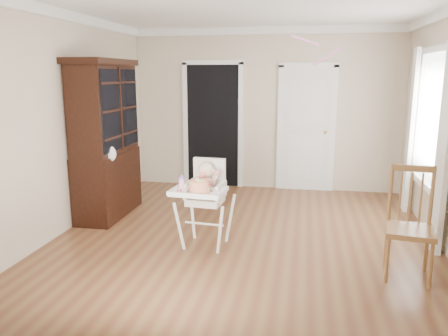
% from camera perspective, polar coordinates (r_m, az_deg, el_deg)
% --- Properties ---
extents(floor, '(5.00, 5.00, 0.00)m').
position_cam_1_polar(floor, '(5.35, 2.57, -9.17)').
color(floor, brown).
rests_on(floor, ground).
extents(ceiling, '(5.00, 5.00, 0.00)m').
position_cam_1_polar(ceiling, '(5.04, 2.88, 20.79)').
color(ceiling, white).
rests_on(ceiling, wall_back).
extents(wall_back, '(4.50, 0.00, 4.50)m').
position_cam_1_polar(wall_back, '(7.49, 5.37, 7.57)').
color(wall_back, beige).
rests_on(wall_back, floor).
extents(wall_left, '(0.00, 5.00, 5.00)m').
position_cam_1_polar(wall_left, '(5.77, -20.13, 5.52)').
color(wall_left, beige).
rests_on(wall_left, floor).
extents(crown_molding, '(4.50, 5.00, 0.12)m').
position_cam_1_polar(crown_molding, '(5.03, 2.87, 20.12)').
color(crown_molding, white).
rests_on(crown_molding, ceiling).
extents(doorway, '(1.06, 0.05, 2.22)m').
position_cam_1_polar(doorway, '(7.63, -1.46, 5.88)').
color(doorway, black).
rests_on(doorway, wall_back).
extents(closet_door, '(0.96, 0.09, 2.13)m').
position_cam_1_polar(closet_door, '(7.47, 10.68, 4.89)').
color(closet_door, white).
rests_on(closet_door, wall_back).
extents(window_right, '(0.13, 1.84, 2.30)m').
position_cam_1_polar(window_right, '(5.96, 25.14, 4.70)').
color(window_right, white).
rests_on(window_right, wall_right).
extents(high_chair, '(0.64, 0.77, 1.02)m').
position_cam_1_polar(high_chair, '(4.94, -2.49, -3.25)').
color(high_chair, white).
rests_on(high_chair, floor).
extents(baby, '(0.28, 0.22, 0.42)m').
position_cam_1_polar(baby, '(4.93, -2.40, -1.70)').
color(baby, beige).
rests_on(baby, high_chair).
extents(cake, '(0.28, 0.28, 0.13)m').
position_cam_1_polar(cake, '(4.66, -3.23, -2.38)').
color(cake, silver).
rests_on(cake, high_chair).
extents(sippy_cup, '(0.07, 0.07, 0.16)m').
position_cam_1_polar(sippy_cup, '(4.84, -5.56, -1.82)').
color(sippy_cup, pink).
rests_on(sippy_cup, high_chair).
extents(china_cabinet, '(0.56, 1.27, 2.14)m').
position_cam_1_polar(china_cabinet, '(6.17, -15.17, 3.62)').
color(china_cabinet, black).
rests_on(china_cabinet, floor).
extents(dining_chair, '(0.50, 0.50, 1.08)m').
position_cam_1_polar(dining_chair, '(4.60, 23.08, -7.07)').
color(dining_chair, brown).
rests_on(dining_chair, floor).
extents(streamer, '(0.32, 0.40, 0.15)m').
position_cam_1_polar(streamer, '(5.39, 10.47, 16.08)').
color(streamer, '#FF93D0').
rests_on(streamer, ceiling).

